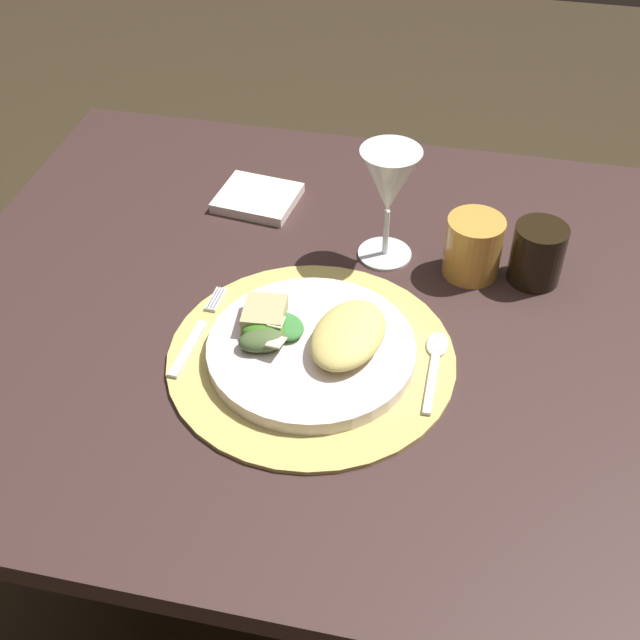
{
  "coord_description": "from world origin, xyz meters",
  "views": [
    {
      "loc": [
        0.08,
        -0.8,
        1.43
      ],
      "look_at": [
        -0.08,
        -0.05,
        0.73
      ],
      "focal_mm": 46.79,
      "sensor_mm": 36.0,
      "label": 1
    }
  ],
  "objects_px": {
    "fork": "(196,335)",
    "spoon": "(435,357)",
    "napkin": "(258,198)",
    "amber_tumbler": "(473,247)",
    "dining_table": "(382,385)",
    "dinner_plate": "(311,350)",
    "dark_tumbler": "(537,254)",
    "wine_glass": "(389,185)"
  },
  "relations": [
    {
      "from": "dining_table",
      "to": "wine_glass",
      "type": "relative_size",
      "value": 7.17
    },
    {
      "from": "napkin",
      "to": "amber_tumbler",
      "type": "relative_size",
      "value": 1.35
    },
    {
      "from": "wine_glass",
      "to": "amber_tumbler",
      "type": "xyz_separation_m",
      "value": [
        0.12,
        -0.01,
        -0.07
      ]
    },
    {
      "from": "fork",
      "to": "dark_tumbler",
      "type": "bearing_deg",
      "value": 27.55
    },
    {
      "from": "spoon",
      "to": "amber_tumbler",
      "type": "height_order",
      "value": "amber_tumbler"
    },
    {
      "from": "fork",
      "to": "dark_tumbler",
      "type": "xyz_separation_m",
      "value": [
        0.41,
        0.21,
        0.03
      ]
    },
    {
      "from": "spoon",
      "to": "dark_tumbler",
      "type": "xyz_separation_m",
      "value": [
        0.11,
        0.19,
        0.03
      ]
    },
    {
      "from": "fork",
      "to": "wine_glass",
      "type": "xyz_separation_m",
      "value": [
        0.2,
        0.22,
        0.11
      ]
    },
    {
      "from": "fork",
      "to": "spoon",
      "type": "height_order",
      "value": "spoon"
    },
    {
      "from": "dinner_plate",
      "to": "dark_tumbler",
      "type": "height_order",
      "value": "dark_tumbler"
    },
    {
      "from": "dinner_plate",
      "to": "napkin",
      "type": "height_order",
      "value": "dinner_plate"
    },
    {
      "from": "dinner_plate",
      "to": "dark_tumbler",
      "type": "bearing_deg",
      "value": 39.68
    },
    {
      "from": "spoon",
      "to": "wine_glass",
      "type": "distance_m",
      "value": 0.24
    },
    {
      "from": "dining_table",
      "to": "fork",
      "type": "height_order",
      "value": "fork"
    },
    {
      "from": "fork",
      "to": "dining_table",
      "type": "bearing_deg",
      "value": 22.56
    },
    {
      "from": "spoon",
      "to": "wine_glass",
      "type": "height_order",
      "value": "wine_glass"
    },
    {
      "from": "fork",
      "to": "napkin",
      "type": "distance_m",
      "value": 0.31
    },
    {
      "from": "dining_table",
      "to": "spoon",
      "type": "xyz_separation_m",
      "value": [
        0.07,
        -0.07,
        0.14
      ]
    },
    {
      "from": "wine_glass",
      "to": "spoon",
      "type": "bearing_deg",
      "value": -64.69
    },
    {
      "from": "fork",
      "to": "amber_tumbler",
      "type": "xyz_separation_m",
      "value": [
        0.32,
        0.21,
        0.03
      ]
    },
    {
      "from": "amber_tumbler",
      "to": "napkin",
      "type": "bearing_deg",
      "value": 163.01
    },
    {
      "from": "dinner_plate",
      "to": "dark_tumbler",
      "type": "distance_m",
      "value": 0.34
    },
    {
      "from": "fork",
      "to": "wine_glass",
      "type": "distance_m",
      "value": 0.32
    },
    {
      "from": "amber_tumbler",
      "to": "fork",
      "type": "bearing_deg",
      "value": -147.12
    },
    {
      "from": "spoon",
      "to": "dinner_plate",
      "type": "bearing_deg",
      "value": -169.69
    },
    {
      "from": "dining_table",
      "to": "napkin",
      "type": "height_order",
      "value": "napkin"
    },
    {
      "from": "spoon",
      "to": "fork",
      "type": "bearing_deg",
      "value": -175.31
    },
    {
      "from": "spoon",
      "to": "napkin",
      "type": "distance_m",
      "value": 0.41
    },
    {
      "from": "dining_table",
      "to": "spoon",
      "type": "relative_size",
      "value": 8.64
    },
    {
      "from": "dark_tumbler",
      "to": "spoon",
      "type": "bearing_deg",
      "value": -120.61
    },
    {
      "from": "napkin",
      "to": "dining_table",
      "type": "bearing_deg",
      "value": -42.9
    },
    {
      "from": "napkin",
      "to": "spoon",
      "type": "bearing_deg",
      "value": -43.35
    },
    {
      "from": "fork",
      "to": "spoon",
      "type": "xyz_separation_m",
      "value": [
        0.3,
        0.02,
        -0.0
      ]
    },
    {
      "from": "spoon",
      "to": "wine_glass",
      "type": "xyz_separation_m",
      "value": [
        -0.09,
        0.2,
        0.11
      ]
    },
    {
      "from": "dinner_plate",
      "to": "fork",
      "type": "relative_size",
      "value": 1.51
    },
    {
      "from": "spoon",
      "to": "amber_tumbler",
      "type": "bearing_deg",
      "value": 81.73
    },
    {
      "from": "dinner_plate",
      "to": "spoon",
      "type": "bearing_deg",
      "value": 10.31
    },
    {
      "from": "dining_table",
      "to": "napkin",
      "type": "relative_size",
      "value": 10.42
    },
    {
      "from": "napkin",
      "to": "fork",
      "type": "bearing_deg",
      "value": -88.97
    },
    {
      "from": "napkin",
      "to": "wine_glass",
      "type": "xyz_separation_m",
      "value": [
        0.21,
        -0.09,
        0.11
      ]
    },
    {
      "from": "napkin",
      "to": "amber_tumbler",
      "type": "bearing_deg",
      "value": -16.99
    },
    {
      "from": "napkin",
      "to": "amber_tumbler",
      "type": "xyz_separation_m",
      "value": [
        0.33,
        -0.1,
        0.04
      ]
    }
  ]
}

